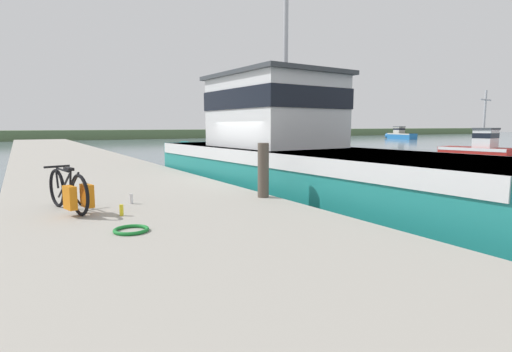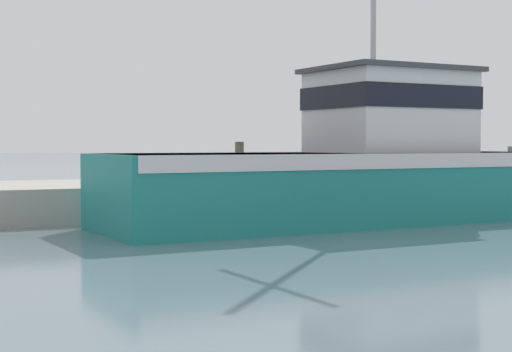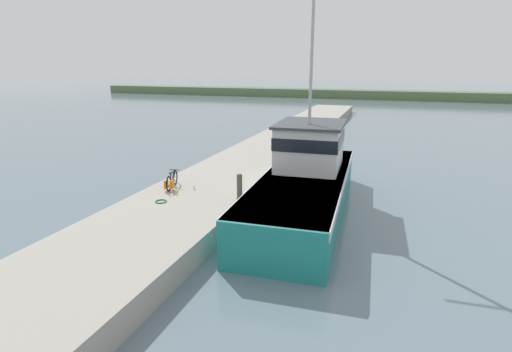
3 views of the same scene
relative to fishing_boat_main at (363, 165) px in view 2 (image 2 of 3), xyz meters
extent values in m
plane|color=slate|center=(-0.98, 0.53, -1.43)|extent=(320.00, 320.00, 0.00)
cube|color=#A39E93|center=(-4.65, 0.53, -0.98)|extent=(5.02, 80.00, 0.90)
cube|color=teal|center=(0.03, -0.69, -0.55)|extent=(4.14, 12.33, 1.76)
cube|color=silver|center=(0.03, -0.69, 0.15)|extent=(4.20, 12.09, 0.35)
cube|color=silver|center=(-0.04, 0.83, 1.35)|extent=(3.01, 3.72, 2.05)
cube|color=black|center=(-0.04, 0.83, 1.71)|extent=(3.07, 3.79, 0.57)
cube|color=#3D4247|center=(-0.04, 0.83, 2.43)|extent=(3.25, 4.02, 0.12)
torus|color=black|center=(-5.93, -2.30, -0.18)|extent=(0.23, 0.69, 0.70)
torus|color=black|center=(-6.19, -1.27, -0.18)|extent=(0.23, 0.69, 0.70)
cylinder|color=black|center=(-5.97, -2.13, -0.26)|extent=(0.12, 0.36, 0.19)
cylinder|color=black|center=(-6.02, -1.91, -0.07)|extent=(0.07, 0.15, 0.53)
cylinder|color=black|center=(-5.98, -2.08, 0.01)|extent=(0.15, 0.47, 0.40)
cylinder|color=black|center=(-6.09, -1.65, -0.08)|extent=(0.20, 0.66, 0.54)
cylinder|color=black|center=(-6.10, -1.60, 0.18)|extent=(0.17, 0.54, 0.05)
cylinder|color=black|center=(-6.18, -1.30, 0.00)|extent=(0.06, 0.10, 0.36)
cylinder|color=black|center=(-6.17, -1.34, 0.22)|extent=(0.44, 0.15, 0.04)
cube|color=black|center=(-6.03, -1.89, 0.22)|extent=(0.16, 0.26, 0.05)
cube|color=orange|center=(-6.08, -2.28, -0.21)|extent=(0.19, 0.34, 0.39)
cube|color=orange|center=(-5.80, -2.21, -0.21)|extent=(0.19, 0.34, 0.39)
cylinder|color=#51473D|center=(-2.40, -2.36, 0.04)|extent=(0.23, 0.23, 1.13)
torus|color=#197A2D|center=(-5.45, -3.75, -0.50)|extent=(0.50, 0.50, 0.05)
cylinder|color=yellow|center=(-5.34, -2.63, -0.44)|extent=(0.06, 0.06, 0.19)
cylinder|color=silver|center=(-4.95, -1.67, -0.44)|extent=(0.06, 0.06, 0.19)
camera|label=1|loc=(-6.74, -9.37, 0.95)|focal=28.00mm
camera|label=2|loc=(16.72, -11.04, 0.55)|focal=55.00mm
camera|label=3|loc=(3.63, -17.54, 5.11)|focal=28.00mm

